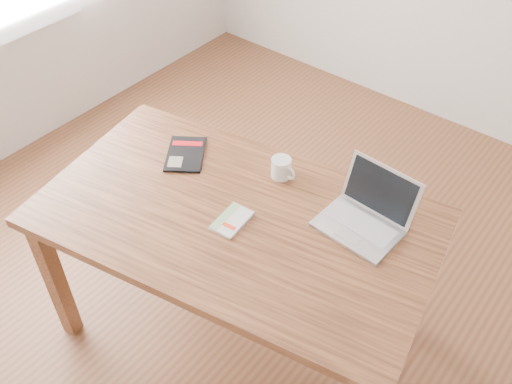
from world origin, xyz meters
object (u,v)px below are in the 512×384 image
Objects in this scene: black_guidebook at (185,154)px; laptop at (366,214)px; white_guidebook at (232,220)px; desk at (236,231)px; coffee_mug at (282,168)px.

laptop reaches higher than black_guidebook.
black_guidebook is 0.88× the size of laptop.
white_guidebook is at bearing -58.65° from black_guidebook.
coffee_mug is at bearing 78.48° from desk.
white_guidebook is 0.61× the size of black_guidebook.
white_guidebook is at bearing -138.64° from laptop.
white_guidebook reaches higher than black_guidebook.
desk is at bearing -143.16° from laptop.
black_guidebook is at bearing 150.12° from desk.
desk is at bearing -54.73° from black_guidebook.
desk is at bearing 106.15° from white_guidebook.
white_guidebook is at bearing -81.52° from coffee_mug.
laptop is (0.38, 0.30, 0.04)m from white_guidebook.
black_guidebook is 0.42m from coffee_mug.
coffee_mug is (-0.01, 0.32, 0.04)m from white_guidebook.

